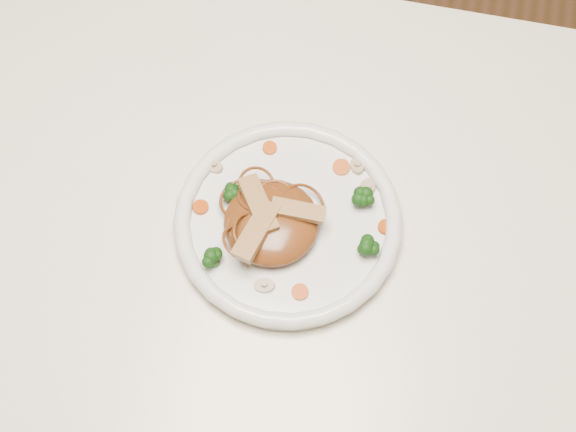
# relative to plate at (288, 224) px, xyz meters

# --- Properties ---
(ground) EXTENTS (4.00, 4.00, 0.00)m
(ground) POSITION_rel_plate_xyz_m (-0.04, -0.03, -0.76)
(ground) COLOR #55391D
(ground) RESTS_ON ground
(table) EXTENTS (1.20, 0.80, 0.75)m
(table) POSITION_rel_plate_xyz_m (-0.04, -0.03, -0.11)
(table) COLOR white
(table) RESTS_ON ground
(plate) EXTENTS (0.35, 0.35, 0.02)m
(plate) POSITION_rel_plate_xyz_m (0.00, 0.00, 0.00)
(plate) COLOR white
(plate) RESTS_ON table
(noodle_mound) EXTENTS (0.13, 0.13, 0.04)m
(noodle_mound) POSITION_rel_plate_xyz_m (-0.02, -0.01, 0.02)
(noodle_mound) COLOR #673113
(noodle_mound) RESTS_ON plate
(chicken_a) EXTENTS (0.06, 0.02, 0.01)m
(chicken_a) POSITION_rel_plate_xyz_m (0.01, -0.00, 0.04)
(chicken_a) COLOR #A57C4D
(chicken_a) RESTS_ON noodle_mound
(chicken_b) EXTENTS (0.06, 0.07, 0.01)m
(chicken_b) POSITION_rel_plate_xyz_m (-0.03, -0.00, 0.05)
(chicken_b) COLOR #A57C4D
(chicken_b) RESTS_ON noodle_mound
(chicken_c) EXTENTS (0.04, 0.08, 0.01)m
(chicken_c) POSITION_rel_plate_xyz_m (-0.03, -0.04, 0.05)
(chicken_c) COLOR #A57C4D
(chicken_c) RESTS_ON noodle_mound
(broccoli_0) EXTENTS (0.03, 0.03, 0.03)m
(broccoli_0) POSITION_rel_plate_xyz_m (0.08, 0.04, 0.02)
(broccoli_0) COLOR #113F0D
(broccoli_0) RESTS_ON plate
(broccoli_1) EXTENTS (0.03, 0.03, 0.03)m
(broccoli_1) POSITION_rel_plate_xyz_m (-0.07, 0.02, 0.02)
(broccoli_1) COLOR #113F0D
(broccoli_1) RESTS_ON plate
(broccoli_2) EXTENTS (0.02, 0.02, 0.03)m
(broccoli_2) POSITION_rel_plate_xyz_m (-0.07, -0.07, 0.02)
(broccoli_2) COLOR #113F0D
(broccoli_2) RESTS_ON plate
(broccoli_3) EXTENTS (0.03, 0.03, 0.03)m
(broccoli_3) POSITION_rel_plate_xyz_m (0.10, -0.02, 0.02)
(broccoli_3) COLOR #113F0D
(broccoli_3) RESTS_ON plate
(carrot_0) EXTENTS (0.03, 0.03, 0.00)m
(carrot_0) POSITION_rel_plate_xyz_m (0.05, 0.08, 0.01)
(carrot_0) COLOR #BD3E06
(carrot_0) RESTS_ON plate
(carrot_1) EXTENTS (0.02, 0.02, 0.00)m
(carrot_1) POSITION_rel_plate_xyz_m (-0.11, -0.01, 0.01)
(carrot_1) COLOR #BD3E06
(carrot_1) RESTS_ON plate
(carrot_2) EXTENTS (0.02, 0.02, 0.00)m
(carrot_2) POSITION_rel_plate_xyz_m (0.12, 0.02, 0.01)
(carrot_2) COLOR #BD3E06
(carrot_2) RESTS_ON plate
(carrot_3) EXTENTS (0.02, 0.02, 0.00)m
(carrot_3) POSITION_rel_plate_xyz_m (-0.04, 0.09, 0.01)
(carrot_3) COLOR #BD3E06
(carrot_3) RESTS_ON plate
(carrot_4) EXTENTS (0.02, 0.02, 0.00)m
(carrot_4) POSITION_rel_plate_xyz_m (0.03, -0.09, 0.01)
(carrot_4) COLOR #BD3E06
(carrot_4) RESTS_ON plate
(mushroom_0) EXTENTS (0.03, 0.03, 0.01)m
(mushroom_0) POSITION_rel_plate_xyz_m (-0.01, -0.09, 0.01)
(mushroom_0) COLOR #C4B593
(mushroom_0) RESTS_ON plate
(mushroom_1) EXTENTS (0.03, 0.03, 0.01)m
(mushroom_1) POSITION_rel_plate_xyz_m (0.09, 0.06, 0.01)
(mushroom_1) COLOR #C4B593
(mushroom_1) RESTS_ON plate
(mushroom_2) EXTENTS (0.03, 0.03, 0.01)m
(mushroom_2) POSITION_rel_plate_xyz_m (-0.10, 0.05, 0.01)
(mushroom_2) COLOR #C4B593
(mushroom_2) RESTS_ON plate
(mushroom_3) EXTENTS (0.03, 0.03, 0.01)m
(mushroom_3) POSITION_rel_plate_xyz_m (0.07, 0.09, 0.01)
(mushroom_3) COLOR #C4B593
(mushroom_3) RESTS_ON plate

